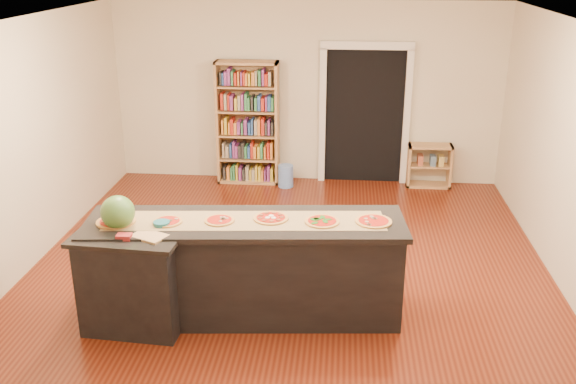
# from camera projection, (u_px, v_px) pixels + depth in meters

# --- Properties ---
(room) EXTENTS (6.00, 7.00, 2.80)m
(room) POSITION_uv_depth(u_px,v_px,m) (286.00, 163.00, 6.68)
(room) COLOR beige
(room) RESTS_ON ground
(doorway) EXTENTS (1.40, 0.09, 2.21)m
(doorway) POSITION_uv_depth(u_px,v_px,m) (365.00, 107.00, 9.90)
(doorway) COLOR black
(doorway) RESTS_ON room
(kitchen_island) EXTENTS (3.10, 0.84, 1.02)m
(kitchen_island) POSITION_uv_depth(u_px,v_px,m) (246.00, 268.00, 6.37)
(kitchen_island) COLOR black
(kitchen_island) RESTS_ON ground
(side_counter) EXTENTS (1.01, 0.74, 1.00)m
(side_counter) POSITION_uv_depth(u_px,v_px,m) (135.00, 278.00, 6.19)
(side_counter) COLOR black
(side_counter) RESTS_ON ground
(bookshelf) EXTENTS (0.96, 0.34, 1.92)m
(bookshelf) POSITION_uv_depth(u_px,v_px,m) (248.00, 123.00, 9.97)
(bookshelf) COLOR tan
(bookshelf) RESTS_ON ground
(low_shelf) EXTENTS (0.68, 0.29, 0.68)m
(low_shelf) POSITION_uv_depth(u_px,v_px,m) (429.00, 166.00, 9.97)
(low_shelf) COLOR tan
(low_shelf) RESTS_ON ground
(waste_bin) EXTENTS (0.24, 0.24, 0.35)m
(waste_bin) POSITION_uv_depth(u_px,v_px,m) (286.00, 176.00, 10.01)
(waste_bin) COLOR #658EE1
(waste_bin) RESTS_ON ground
(kraft_paper) EXTENTS (2.72, 0.72, 0.00)m
(kraft_paper) POSITION_uv_depth(u_px,v_px,m) (245.00, 221.00, 6.20)
(kraft_paper) COLOR #92744B
(kraft_paper) RESTS_ON kitchen_island
(watermelon) EXTENTS (0.32, 0.32, 0.32)m
(watermelon) POSITION_uv_depth(u_px,v_px,m) (118.00, 212.00, 6.04)
(watermelon) COLOR #144214
(watermelon) RESTS_ON side_counter
(cutting_board) EXTENTS (0.37, 0.32, 0.02)m
(cutting_board) POSITION_uv_depth(u_px,v_px,m) (149.00, 236.00, 5.89)
(cutting_board) COLOR tan
(cutting_board) RESTS_ON side_counter
(package_red) EXTENTS (0.14, 0.10, 0.05)m
(package_red) POSITION_uv_depth(u_px,v_px,m) (124.00, 237.00, 5.84)
(package_red) COLOR maroon
(package_red) RESTS_ON side_counter
(package_teal) EXTENTS (0.16, 0.16, 0.06)m
(package_teal) POSITION_uv_depth(u_px,v_px,m) (162.00, 224.00, 6.10)
(package_teal) COLOR #195966
(package_teal) RESTS_ON side_counter
(pizza_a) EXTENTS (0.36, 0.36, 0.02)m
(pizza_a) POSITION_uv_depth(u_px,v_px,m) (116.00, 221.00, 6.15)
(pizza_a) COLOR #B08B44
(pizza_a) RESTS_ON kitchen_island
(pizza_b) EXTENTS (0.29, 0.29, 0.02)m
(pizza_b) POSITION_uv_depth(u_px,v_px,m) (168.00, 221.00, 6.15)
(pizza_b) COLOR #B08B44
(pizza_b) RESTS_ON kitchen_island
(pizza_c) EXTENTS (0.30, 0.30, 0.02)m
(pizza_c) POSITION_uv_depth(u_px,v_px,m) (219.00, 220.00, 6.18)
(pizza_c) COLOR #B08B44
(pizza_c) RESTS_ON kitchen_island
(pizza_d) EXTENTS (0.34, 0.34, 0.02)m
(pizza_d) POSITION_uv_depth(u_px,v_px,m) (271.00, 218.00, 6.23)
(pizza_d) COLOR #B08B44
(pizza_d) RESTS_ON kitchen_island
(pizza_e) EXTENTS (0.33, 0.33, 0.02)m
(pizza_e) POSITION_uv_depth(u_px,v_px,m) (322.00, 221.00, 6.16)
(pizza_e) COLOR #B08B44
(pizza_e) RESTS_ON kitchen_island
(pizza_f) EXTENTS (0.34, 0.34, 0.02)m
(pizza_f) POSITION_uv_depth(u_px,v_px,m) (374.00, 221.00, 6.16)
(pizza_f) COLOR #B08B44
(pizza_f) RESTS_ON kitchen_island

